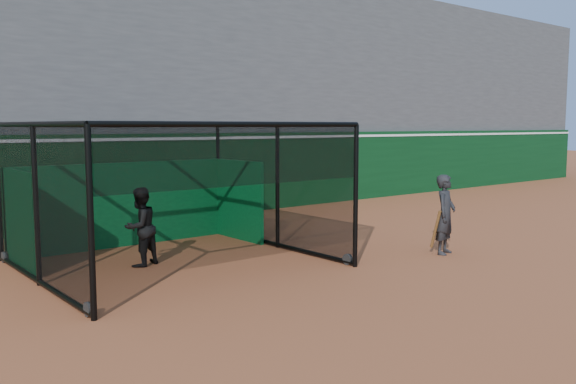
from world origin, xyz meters
TOP-DOWN VIEW (x-y plane):
  - ground at (0.00, 0.00)m, footprint 120.00×120.00m
  - outfield_wall at (0.00, 8.50)m, footprint 50.00×0.50m
  - grandstand at (0.00, 12.27)m, footprint 50.00×7.85m
  - batting_cage at (-1.02, 3.21)m, footprint 5.28×4.96m
  - batter at (-1.61, 3.45)m, footprint 0.91×0.82m
  - on_deck_player at (3.92, 0.41)m, footprint 0.72×0.59m

SIDE VIEW (x-z plane):
  - ground at x=0.00m, z-range 0.00..0.00m
  - batter at x=-1.61m, z-range 0.00..1.54m
  - on_deck_player at x=3.92m, z-range 0.00..1.69m
  - outfield_wall at x=0.00m, z-range 0.04..2.54m
  - batting_cage at x=-1.02m, z-range 0.00..2.74m
  - grandstand at x=0.00m, z-range 0.00..8.95m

